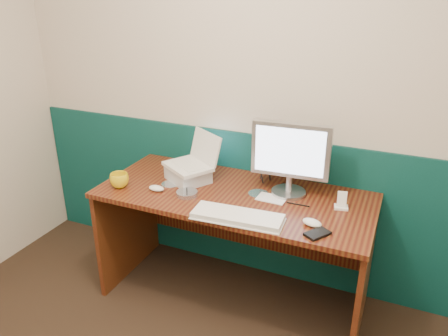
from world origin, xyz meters
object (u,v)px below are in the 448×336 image
at_px(keyboard, 237,217).
at_px(mug, 119,180).
at_px(laptop, 187,150).
at_px(camcorder, 265,166).
at_px(desk, 234,248).
at_px(monitor, 291,158).

xyz_separation_m(keyboard, mug, (-0.79, 0.08, 0.03)).
relative_size(laptop, mug, 2.51).
distance_m(mug, camcorder, 0.88).
xyz_separation_m(desk, camcorder, (0.10, 0.24, 0.48)).
bearing_deg(keyboard, desk, 111.39).
bearing_deg(keyboard, mug, 170.23).
bearing_deg(laptop, desk, 22.50).
height_order(desk, camcorder, camcorder).
bearing_deg(monitor, mug, -165.49).
height_order(monitor, keyboard, monitor).
relative_size(monitor, camcorder, 2.17).
distance_m(desk, monitor, 0.67).
relative_size(monitor, mug, 3.94).
xyz_separation_m(keyboard, camcorder, (-0.03, 0.51, 0.09)).
bearing_deg(laptop, keyboard, -3.76).
xyz_separation_m(mug, camcorder, (0.77, 0.43, 0.06)).
height_order(laptop, keyboard, laptop).
bearing_deg(monitor, camcorder, 144.51).
relative_size(desk, monitor, 3.63).
height_order(desk, keyboard, keyboard).
bearing_deg(camcorder, keyboard, -99.61).
bearing_deg(keyboard, laptop, 140.70).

